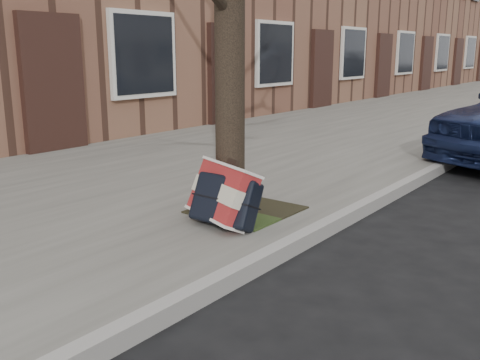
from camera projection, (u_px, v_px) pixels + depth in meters
The scene contains 5 objects.
ground at pixel (408, 348), 2.88m from camera, with size 120.00×120.00×0.00m, color black.
near_sidewalk at pixel (469, 101), 16.61m from camera, with size 5.00×70.00×0.12m, color slate.
dirt_patch at pixel (246, 210), 4.97m from camera, with size 0.85×0.85×0.01m, color black.
suitcase_red at pixel (223, 193), 4.55m from camera, with size 0.68×0.19×0.49m, color maroon.
suitcase_navy at pixel (226, 200), 4.46m from camera, with size 0.58×0.19×0.42m, color black.
Camera 1 is at (0.86, -2.61, 1.56)m, focal length 40.00 mm.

